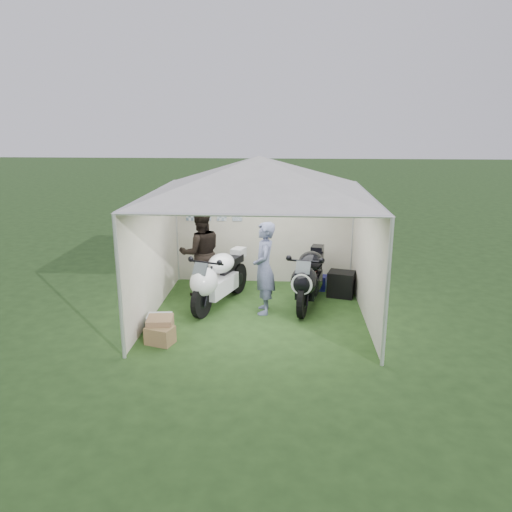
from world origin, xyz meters
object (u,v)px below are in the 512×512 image
(motorcycle_white, at_px, (218,278))
(equipment_box, at_px, (341,284))
(canopy_tent, at_px, (259,179))
(person_dark_jacket, at_px, (201,253))
(crate_1, at_px, (160,328))
(crate_2, at_px, (163,325))
(crate_0, at_px, (159,322))
(motorcycle_black, at_px, (309,276))
(crate_3, at_px, (160,335))
(paddock_stand, at_px, (316,282))
(person_blue_jacket, at_px, (264,268))

(motorcycle_white, bearing_deg, equipment_box, 36.70)
(canopy_tent, xyz_separation_m, person_dark_jacket, (-1.27, 0.93, -1.65))
(crate_1, bearing_deg, crate_2, 96.82)
(crate_0, bearing_deg, motorcycle_black, 27.45)
(crate_1, distance_m, crate_3, 0.20)
(person_dark_jacket, height_order, crate_1, person_dark_jacket)
(motorcycle_white, bearing_deg, paddock_stand, 49.78)
(person_blue_jacket, bearing_deg, equipment_box, 118.60)
(canopy_tent, xyz_separation_m, crate_0, (-1.71, -0.93, -2.43))
(person_blue_jacket, xyz_separation_m, crate_1, (-1.71, -1.33, -0.70))
(crate_0, distance_m, crate_2, 0.09)
(motorcycle_white, bearing_deg, crate_1, -95.95)
(person_dark_jacket, bearing_deg, paddock_stand, 172.02)
(equipment_box, bearing_deg, paddock_stand, 140.90)
(paddock_stand, bearing_deg, crate_2, -139.39)
(paddock_stand, relative_size, crate_3, 0.97)
(canopy_tent, relative_size, paddock_stand, 13.27)
(crate_3, bearing_deg, canopy_tent, 43.53)
(crate_1, distance_m, crate_2, 0.33)
(person_dark_jacket, bearing_deg, person_blue_jacket, 126.74)
(person_blue_jacket, height_order, equipment_box, person_blue_jacket)
(person_blue_jacket, distance_m, crate_2, 2.16)
(person_blue_jacket, bearing_deg, person_dark_jacket, -127.30)
(person_blue_jacket, relative_size, crate_0, 4.22)
(canopy_tent, distance_m, crate_0, 3.12)
(paddock_stand, distance_m, crate_2, 3.73)
(motorcycle_white, distance_m, crate_2, 1.58)
(crate_0, xyz_separation_m, crate_2, (0.07, -0.04, -0.03))
(crate_0, height_order, crate_3, crate_3)
(crate_0, bearing_deg, equipment_box, 30.33)
(crate_3, bearing_deg, crate_0, 105.14)
(equipment_box, xyz_separation_m, crate_1, (-3.29, -2.35, -0.08))
(canopy_tent, relative_size, person_blue_jacket, 3.18)
(equipment_box, height_order, crate_2, equipment_box)
(canopy_tent, bearing_deg, paddock_stand, 50.83)
(motorcycle_black, distance_m, crate_1, 3.15)
(motorcycle_white, distance_m, motorcycle_black, 1.82)
(motorcycle_black, height_order, equipment_box, motorcycle_black)
(motorcycle_black, height_order, crate_0, motorcycle_black)
(person_dark_jacket, xyz_separation_m, crate_3, (-0.30, -2.42, -0.78))
(person_dark_jacket, bearing_deg, canopy_tent, 123.57)
(person_blue_jacket, bearing_deg, motorcycle_black, 111.92)
(person_blue_jacket, bearing_deg, paddock_stand, 138.39)
(motorcycle_black, xyz_separation_m, crate_2, (-2.62, -1.43, -0.50))
(crate_3, bearing_deg, equipment_box, 38.06)
(motorcycle_white, distance_m, equipment_box, 2.65)
(person_dark_jacket, height_order, crate_0, person_dark_jacket)
(motorcycle_black, bearing_deg, crate_1, -133.57)
(motorcycle_white, xyz_separation_m, equipment_box, (2.52, 0.76, -0.33))
(paddock_stand, xyz_separation_m, person_blue_jacket, (-1.09, -1.42, 0.73))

